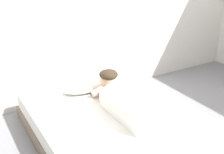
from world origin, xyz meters
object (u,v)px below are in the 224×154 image
Objects in this scene: person_lying at (127,98)px; cell_phone at (156,117)px; pillow at (84,86)px; bed at (119,128)px; coffee_cup at (111,94)px.

person_lying is 0.33m from cell_phone.
bed is at bearing -85.05° from pillow.
cell_phone reaches higher than bed.
bed is 0.30m from person_lying.
pillow is 4.16× the size of coffee_cup.
pillow is at bearing 119.98° from coffee_cup.
pillow is 3.71× the size of cell_phone.
person_lying reaches higher than bed.
person_lying is 7.36× the size of coffee_cup.
bed is 0.41m from coffee_cup.
bed is 0.38m from cell_phone.
bed is at bearing 139.63° from cell_phone.
coffee_cup is at bearing 95.21° from person_lying.
person_lying reaches higher than pillow.
bed is 0.67m from pillow.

